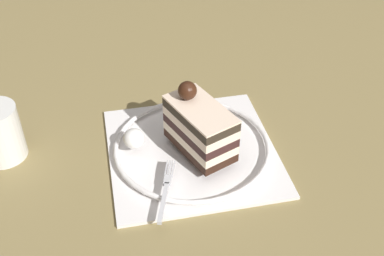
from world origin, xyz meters
The scene contains 5 objects.
ground_plane centered at (0.00, 0.00, 0.00)m, with size 2.40×2.40×0.00m, color olive.
dessert_plate centered at (-0.01, -0.01, 0.01)m, with size 0.28×0.28×0.02m.
cake_slice centered at (0.00, 0.00, 0.06)m, with size 0.12×0.08×0.10m.
whipped_cream_dollop centered at (-0.04, -0.09, 0.03)m, with size 0.03×0.03×0.03m, color white.
fork centered at (0.06, -0.07, 0.02)m, with size 0.10×0.06×0.00m.
Camera 1 is at (0.48, -0.21, 0.48)m, focal length 45.15 mm.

